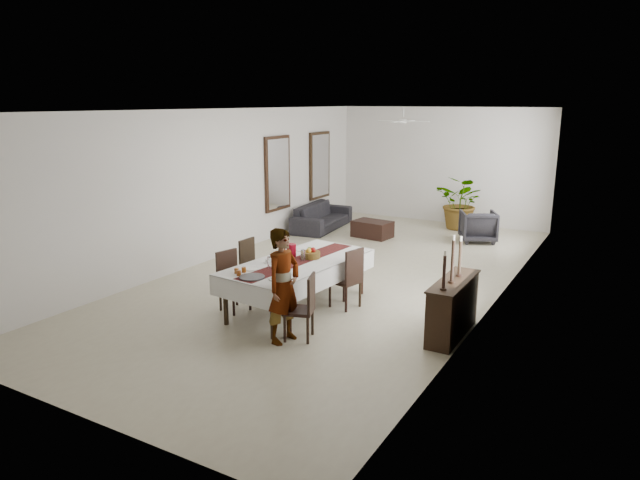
# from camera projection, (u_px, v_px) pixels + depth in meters

# --- Properties ---
(floor) EXTENTS (6.00, 12.00, 0.00)m
(floor) POSITION_uv_depth(u_px,v_px,m) (341.00, 275.00, 11.26)
(floor) COLOR beige
(floor) RESTS_ON ground
(ceiling) EXTENTS (6.00, 12.00, 0.02)m
(ceiling) POSITION_uv_depth(u_px,v_px,m) (343.00, 110.00, 10.50)
(ceiling) COLOR white
(ceiling) RESTS_ON wall_back
(wall_back) EXTENTS (6.00, 0.02, 3.20)m
(wall_back) POSITION_uv_depth(u_px,v_px,m) (441.00, 165.00, 15.93)
(wall_back) COLOR white
(wall_back) RESTS_ON floor
(wall_front) EXTENTS (6.00, 0.02, 3.20)m
(wall_front) POSITION_uv_depth(u_px,v_px,m) (69.00, 278.00, 5.82)
(wall_front) COLOR white
(wall_front) RESTS_ON floor
(wall_left) EXTENTS (0.02, 12.00, 3.20)m
(wall_left) POSITION_uv_depth(u_px,v_px,m) (219.00, 184.00, 12.33)
(wall_left) COLOR white
(wall_left) RESTS_ON floor
(wall_right) EXTENTS (0.02, 12.00, 3.20)m
(wall_right) POSITION_uv_depth(u_px,v_px,m) (502.00, 210.00, 9.43)
(wall_right) COLOR white
(wall_right) RESTS_ON floor
(dining_table_top) EXTENTS (1.32, 2.66, 0.05)m
(dining_table_top) POSITION_uv_depth(u_px,v_px,m) (298.00, 263.00, 9.32)
(dining_table_top) COLOR black
(dining_table_top) RESTS_ON table_leg_fl
(table_leg_fl) EXTENTS (0.08, 0.08, 0.75)m
(table_leg_fl) POSITION_uv_depth(u_px,v_px,m) (226.00, 301.00, 8.71)
(table_leg_fl) COLOR black
(table_leg_fl) RESTS_ON floor
(table_leg_fr) EXTENTS (0.08, 0.08, 0.75)m
(table_leg_fr) POSITION_uv_depth(u_px,v_px,m) (273.00, 314.00, 8.18)
(table_leg_fr) COLOR black
(table_leg_fr) RESTS_ON floor
(table_leg_bl) EXTENTS (0.08, 0.08, 0.75)m
(table_leg_bl) POSITION_uv_depth(u_px,v_px,m) (318.00, 265.00, 10.64)
(table_leg_bl) COLOR black
(table_leg_bl) RESTS_ON floor
(table_leg_br) EXTENTS (0.08, 0.08, 0.75)m
(table_leg_br) POSITION_uv_depth(u_px,v_px,m) (361.00, 274.00, 10.11)
(table_leg_br) COLOR black
(table_leg_br) RESTS_ON floor
(tablecloth_top) EXTENTS (1.53, 2.87, 0.01)m
(tablecloth_top) POSITION_uv_depth(u_px,v_px,m) (298.00, 261.00, 9.31)
(tablecloth_top) COLOR silver
(tablecloth_top) RESTS_ON dining_table_top
(tablecloth_drape_left) EXTENTS (0.28, 2.75, 0.32)m
(tablecloth_drape_left) POSITION_uv_depth(u_px,v_px,m) (269.00, 264.00, 9.70)
(tablecloth_drape_left) COLOR white
(tablecloth_drape_left) RESTS_ON dining_table_top
(tablecloth_drape_right) EXTENTS (0.28, 2.75, 0.32)m
(tablecloth_drape_right) POSITION_uv_depth(u_px,v_px,m) (330.00, 277.00, 8.99)
(tablecloth_drape_right) COLOR silver
(tablecloth_drape_right) RESTS_ON dining_table_top
(tablecloth_drape_near) EXTENTS (1.26, 0.14, 0.32)m
(tablecloth_drape_near) POSITION_uv_depth(u_px,v_px,m) (241.00, 293.00, 8.26)
(tablecloth_drape_near) COLOR white
(tablecloth_drape_near) RESTS_ON dining_table_top
(tablecloth_drape_far) EXTENTS (1.26, 0.14, 0.32)m
(tablecloth_drape_far) POSITION_uv_depth(u_px,v_px,m) (344.00, 253.00, 10.43)
(tablecloth_drape_far) COLOR silver
(tablecloth_drape_far) RESTS_ON dining_table_top
(table_runner) EXTENTS (0.64, 2.70, 0.00)m
(table_runner) POSITION_uv_depth(u_px,v_px,m) (298.00, 261.00, 9.31)
(table_runner) COLOR maroon
(table_runner) RESTS_ON tablecloth_top
(red_pitcher) EXTENTS (0.18, 0.18, 0.21)m
(red_pitcher) POSITION_uv_depth(u_px,v_px,m) (291.00, 250.00, 9.56)
(red_pitcher) COLOR maroon
(red_pitcher) RESTS_ON tablecloth_top
(pitcher_handle) EXTENTS (0.13, 0.03, 0.13)m
(pitcher_handle) POSITION_uv_depth(u_px,v_px,m) (287.00, 249.00, 9.61)
(pitcher_handle) COLOR maroon
(pitcher_handle) RESTS_ON red_pitcher
(wine_glass_near) EXTENTS (0.07, 0.07, 0.18)m
(wine_glass_near) POSITION_uv_depth(u_px,v_px,m) (277.00, 267.00, 8.66)
(wine_glass_near) COLOR silver
(wine_glass_near) RESTS_ON tablecloth_top
(wine_glass_mid) EXTENTS (0.07, 0.07, 0.18)m
(wine_glass_mid) POSITION_uv_depth(u_px,v_px,m) (270.00, 263.00, 8.88)
(wine_glass_mid) COLOR white
(wine_glass_mid) RESTS_ON tablecloth_top
(wine_glass_far) EXTENTS (0.07, 0.07, 0.18)m
(wine_glass_far) POSITION_uv_depth(u_px,v_px,m) (303.00, 255.00, 9.30)
(wine_glass_far) COLOR silver
(wine_glass_far) RESTS_ON tablecloth_top
(teacup_right) EXTENTS (0.10, 0.10, 0.06)m
(teacup_right) POSITION_uv_depth(u_px,v_px,m) (289.00, 272.00, 8.61)
(teacup_right) COLOR white
(teacup_right) RESTS_ON saucer_right
(saucer_right) EXTENTS (0.16, 0.16, 0.01)m
(saucer_right) POSITION_uv_depth(u_px,v_px,m) (289.00, 273.00, 8.62)
(saucer_right) COLOR silver
(saucer_right) RESTS_ON tablecloth_top
(teacup_left) EXTENTS (0.10, 0.10, 0.06)m
(teacup_left) POSITION_uv_depth(u_px,v_px,m) (268.00, 261.00, 9.18)
(teacup_left) COLOR silver
(teacup_left) RESTS_ON saucer_left
(saucer_left) EXTENTS (0.16, 0.16, 0.01)m
(saucer_left) POSITION_uv_depth(u_px,v_px,m) (268.00, 263.00, 9.19)
(saucer_left) COLOR white
(saucer_left) RESTS_ON tablecloth_top
(plate_near_right) EXTENTS (0.26, 0.26, 0.02)m
(plate_near_right) POSITION_uv_depth(u_px,v_px,m) (277.00, 279.00, 8.35)
(plate_near_right) COLOR silver
(plate_near_right) RESTS_ON tablecloth_top
(bread_near_right) EXTENTS (0.10, 0.10, 0.10)m
(bread_near_right) POSITION_uv_depth(u_px,v_px,m) (277.00, 277.00, 8.34)
(bread_near_right) COLOR tan
(bread_near_right) RESTS_ON plate_near_right
(plate_near_left) EXTENTS (0.26, 0.26, 0.02)m
(plate_near_left) POSITION_uv_depth(u_px,v_px,m) (250.00, 269.00, 8.85)
(plate_near_left) COLOR white
(plate_near_left) RESTS_ON tablecloth_top
(plate_far_left) EXTENTS (0.26, 0.26, 0.02)m
(plate_far_left) POSITION_uv_depth(u_px,v_px,m) (303.00, 250.00, 9.96)
(plate_far_left) COLOR white
(plate_far_left) RESTS_ON tablecloth_top
(serving_tray) EXTENTS (0.38, 0.38, 0.02)m
(serving_tray) POSITION_uv_depth(u_px,v_px,m) (252.00, 277.00, 8.42)
(serving_tray) COLOR #3A3A3E
(serving_tray) RESTS_ON tablecloth_top
(jam_jar_a) EXTENTS (0.07, 0.07, 0.08)m
(jam_jar_a) POSITION_uv_depth(u_px,v_px,m) (239.00, 273.00, 8.52)
(jam_jar_a) COLOR brown
(jam_jar_a) RESTS_ON tablecloth_top
(jam_jar_b) EXTENTS (0.07, 0.07, 0.08)m
(jam_jar_b) POSITION_uv_depth(u_px,v_px,m) (236.00, 271.00, 8.63)
(jam_jar_b) COLOR #944C15
(jam_jar_b) RESTS_ON tablecloth_top
(jam_jar_c) EXTENTS (0.07, 0.07, 0.08)m
(jam_jar_c) POSITION_uv_depth(u_px,v_px,m) (244.00, 270.00, 8.68)
(jam_jar_c) COLOR #964A15
(jam_jar_c) RESTS_ON tablecloth_top
(fruit_basket) EXTENTS (0.32, 0.32, 0.11)m
(fruit_basket) POSITION_uv_depth(u_px,v_px,m) (311.00, 255.00, 9.48)
(fruit_basket) COLOR brown
(fruit_basket) RESTS_ON tablecloth_top
(fruit_red) EXTENTS (0.10, 0.10, 0.10)m
(fruit_red) POSITION_uv_depth(u_px,v_px,m) (313.00, 250.00, 9.46)
(fruit_red) COLOR maroon
(fruit_red) RESTS_ON fruit_basket
(fruit_green) EXTENTS (0.09, 0.09, 0.09)m
(fruit_green) POSITION_uv_depth(u_px,v_px,m) (310.00, 249.00, 9.51)
(fruit_green) COLOR #588528
(fruit_green) RESTS_ON fruit_basket
(fruit_yellow) EXTENTS (0.09, 0.09, 0.09)m
(fruit_yellow) POSITION_uv_depth(u_px,v_px,m) (309.00, 251.00, 9.41)
(fruit_yellow) COLOR gold
(fruit_yellow) RESTS_ON fruit_basket
(chair_right_near_seat) EXTENTS (0.52, 0.52, 0.05)m
(chair_right_near_seat) POSITION_uv_depth(u_px,v_px,m) (299.00, 311.00, 8.18)
(chair_right_near_seat) COLOR black
(chair_right_near_seat) RESTS_ON chair_right_near_leg_fl
(chair_right_near_leg_fl) EXTENTS (0.05, 0.05, 0.40)m
(chair_right_near_leg_fl) POSITION_uv_depth(u_px,v_px,m) (308.00, 331.00, 8.05)
(chair_right_near_leg_fl) COLOR black
(chair_right_near_leg_fl) RESTS_ON floor
(chair_right_near_leg_fr) EXTENTS (0.05, 0.05, 0.40)m
(chair_right_near_leg_fr) POSITION_uv_depth(u_px,v_px,m) (312.00, 322.00, 8.36)
(chair_right_near_leg_fr) COLOR black
(chair_right_near_leg_fr) RESTS_ON floor
(chair_right_near_leg_bl) EXTENTS (0.05, 0.05, 0.40)m
(chair_right_near_leg_bl) POSITION_uv_depth(u_px,v_px,m) (285.00, 329.00, 8.11)
(chair_right_near_leg_bl) COLOR black
(chair_right_near_leg_bl) RESTS_ON floor
(chair_right_near_leg_br) EXTENTS (0.05, 0.05, 0.40)m
(chair_right_near_leg_br) POSITION_uv_depth(u_px,v_px,m) (290.00, 320.00, 8.43)
(chair_right_near_leg_br) COLOR black
(chair_right_near_leg_br) RESTS_ON floor
(chair_right_near_back) EXTENTS (0.17, 0.40, 0.52)m
(chair_right_near_back) POSITION_uv_depth(u_px,v_px,m) (311.00, 293.00, 8.08)
(chair_right_near_back) COLOR black
(chair_right_near_back) RESTS_ON chair_right_near_seat
(chair_right_far_seat) EXTENTS (0.52, 0.52, 0.05)m
(chair_right_far_seat) POSITION_uv_depth(u_px,v_px,m) (345.00, 281.00, 9.45)
(chair_right_far_seat) COLOR black
(chair_right_far_seat) RESTS_ON chair_right_far_leg_fl
(chair_right_far_leg_fl) EXTENTS (0.05, 0.05, 0.43)m
(chair_right_far_leg_fl) POSITION_uv_depth(u_px,v_px,m) (346.00, 300.00, 9.26)
(chair_right_far_leg_fl) COLOR black
(chair_right_far_leg_fl) RESTS_ON floor
(chair_right_far_leg_fr) EXTENTS (0.05, 0.05, 0.43)m
(chair_right_far_leg_fr) POSITION_uv_depth(u_px,v_px,m) (360.00, 294.00, 9.51)
(chair_right_far_leg_fr) COLOR black
(chair_right_far_leg_fr) RESTS_ON floor
(chair_right_far_leg_bl) EXTENTS (0.05, 0.05, 0.43)m
(chair_right_far_leg_bl) POSITION_uv_depth(u_px,v_px,m) (330.00, 295.00, 9.50)
(chair_right_far_leg_bl) COLOR black
(chair_right_far_leg_bl) RESTS_ON floor
(chair_right_far_leg_br) EXTENTS (0.05, 0.05, 0.43)m
(chair_right_far_leg_br) POSITION_uv_depth(u_px,v_px,m) (344.00, 290.00, 9.75)
(chair_right_far_leg_br) COLOR black
(chair_right_far_leg_br) RESTS_ON floor
(chair_right_far_back) EXTENTS (0.14, 0.43, 0.55)m
(chair_right_far_back) POSITION_uv_depth(u_px,v_px,m) (354.00, 266.00, 9.25)
(chair_right_far_back) COLOR black
(chair_right_far_back) RESTS_ON chair_right_far_seat
(chair_left_near_seat) EXTENTS (0.50, 0.50, 0.05)m
(chair_left_near_seat) POSITION_uv_depth(u_px,v_px,m) (235.00, 285.00, 9.29)
(chair_left_near_seat) COLOR black
(chair_left_near_seat) RESTS_ON chair_left_near_leg_fl
(chair_left_near_leg_fl) EXTENTS (0.05, 0.05, 0.41)m
(chair_left_near_leg_fl) POSITION_uv_depth(u_px,v_px,m) (237.00, 293.00, 9.58)
(chair_left_near_leg_fl) COLOR black
(chair_left_near_leg_fl) RESTS_ON floor
(chair_left_near_leg_fr) EXTENTS (0.05, 0.05, 0.41)m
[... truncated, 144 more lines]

